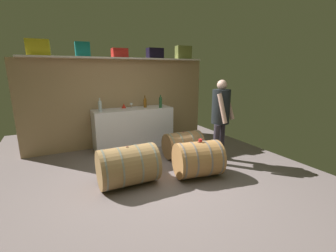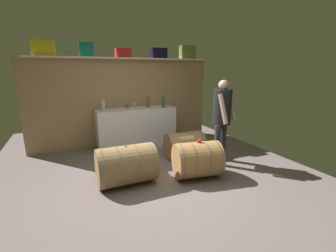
# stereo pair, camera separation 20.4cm
# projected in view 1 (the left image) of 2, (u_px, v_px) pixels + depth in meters

# --- Properties ---
(ground_plane) EXTENTS (5.74, 8.14, 0.02)m
(ground_plane) POSITION_uv_depth(u_px,v_px,m) (151.00, 171.00, 4.35)
(ground_plane) COLOR slate
(back_wall_panel) EXTENTS (4.54, 0.10, 2.10)m
(back_wall_panel) POSITION_uv_depth(u_px,v_px,m) (121.00, 103.00, 5.70)
(back_wall_panel) COLOR #A07F59
(back_wall_panel) RESTS_ON ground
(high_shelf_board) EXTENTS (4.18, 0.40, 0.03)m
(high_shelf_board) POSITION_uv_depth(u_px,v_px,m) (121.00, 58.00, 5.32)
(high_shelf_board) COLOR silver
(high_shelf_board) RESTS_ON back_wall_panel
(toolcase_yellow) EXTENTS (0.44, 0.28, 0.31)m
(toolcase_yellow) POSITION_uv_depth(u_px,v_px,m) (38.00, 48.00, 4.54)
(toolcase_yellow) COLOR yellow
(toolcase_yellow) RESTS_ON high_shelf_board
(toolcase_teal) EXTENTS (0.31, 0.29, 0.30)m
(toolcase_teal) POSITION_uv_depth(u_px,v_px,m) (82.00, 49.00, 4.91)
(toolcase_teal) COLOR #147C7B
(toolcase_teal) RESTS_ON high_shelf_board
(toolcase_red) EXTENTS (0.35, 0.23, 0.21)m
(toolcase_red) POSITION_uv_depth(u_px,v_px,m) (120.00, 53.00, 5.28)
(toolcase_red) COLOR red
(toolcase_red) RESTS_ON high_shelf_board
(toolcase_black) EXTENTS (0.39, 0.24, 0.25)m
(toolcase_black) POSITION_uv_depth(u_px,v_px,m) (155.00, 53.00, 5.66)
(toolcase_black) COLOR black
(toolcase_black) RESTS_ON high_shelf_board
(toolcase_olive) EXTENTS (0.41, 0.23, 0.33)m
(toolcase_olive) POSITION_uv_depth(u_px,v_px,m) (183.00, 53.00, 6.01)
(toolcase_olive) COLOR olive
(toolcase_olive) RESTS_ON high_shelf_board
(work_cabinet) EXTENTS (1.89, 0.60, 0.96)m
(work_cabinet) POSITION_uv_depth(u_px,v_px,m) (134.00, 128.00, 5.61)
(work_cabinet) COLOR white
(work_cabinet) RESTS_ON ground
(wine_bottle_amber) EXTENTS (0.08, 0.08, 0.29)m
(wine_bottle_amber) POSITION_uv_depth(u_px,v_px,m) (145.00, 102.00, 5.62)
(wine_bottle_amber) COLOR brown
(wine_bottle_amber) RESTS_ON work_cabinet
(wine_bottle_clear) EXTENTS (0.08, 0.08, 0.30)m
(wine_bottle_clear) POSITION_uv_depth(u_px,v_px,m) (100.00, 105.00, 5.10)
(wine_bottle_clear) COLOR #B1BDC3
(wine_bottle_clear) RESTS_ON work_cabinet
(wine_bottle_green) EXTENTS (0.08, 0.08, 0.31)m
(wine_bottle_green) POSITION_uv_depth(u_px,v_px,m) (161.00, 102.00, 5.57)
(wine_bottle_green) COLOR #275632
(wine_bottle_green) RESTS_ON work_cabinet
(wine_glass) EXTENTS (0.07, 0.07, 0.12)m
(wine_glass) POSITION_uv_depth(u_px,v_px,m) (131.00, 104.00, 5.61)
(wine_glass) COLOR white
(wine_glass) RESTS_ON work_cabinet
(red_funnel) EXTENTS (0.11, 0.11, 0.11)m
(red_funnel) POSITION_uv_depth(u_px,v_px,m) (124.00, 106.00, 5.54)
(red_funnel) COLOR red
(red_funnel) RESTS_ON work_cabinet
(wine_barrel_near) EXTENTS (0.89, 0.76, 0.64)m
(wine_barrel_near) POSITION_uv_depth(u_px,v_px,m) (198.00, 159.00, 4.07)
(wine_barrel_near) COLOR #AB7743
(wine_barrel_near) RESTS_ON ground
(wine_barrel_far) EXTENTS (0.95, 0.67, 0.67)m
(wine_barrel_far) POSITION_uv_depth(u_px,v_px,m) (128.00, 166.00, 3.76)
(wine_barrel_far) COLOR olive
(wine_barrel_far) RESTS_ON ground
(wine_barrel_flank) EXTENTS (0.81, 0.58, 0.57)m
(wine_barrel_flank) POSITION_uv_depth(u_px,v_px,m) (183.00, 144.00, 4.99)
(wine_barrel_flank) COLOR #976E46
(wine_barrel_flank) RESTS_ON ground
(tasting_cup) EXTENTS (0.07, 0.07, 0.05)m
(tasting_cup) POSITION_uv_depth(u_px,v_px,m) (200.00, 140.00, 4.00)
(tasting_cup) COLOR red
(tasting_cup) RESTS_ON wine_barrel_near
(winemaker_pouring) EXTENTS (0.55, 0.49, 1.67)m
(winemaker_pouring) POSITION_uv_depth(u_px,v_px,m) (221.00, 113.00, 4.56)
(winemaker_pouring) COLOR #2E2935
(winemaker_pouring) RESTS_ON ground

